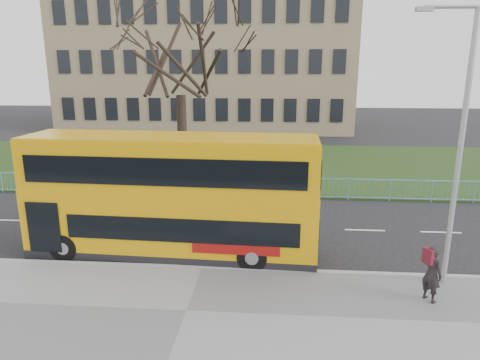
{
  "coord_description": "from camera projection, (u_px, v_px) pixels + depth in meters",
  "views": [
    {
      "loc": [
        2.21,
        -14.09,
        6.34
      ],
      "look_at": [
        1.03,
        1.0,
        2.39
      ],
      "focal_mm": 32.0,
      "sensor_mm": 36.0,
      "label": 1
    }
  ],
  "objects": [
    {
      "name": "pedestrian",
      "position": [
        432.0,
        274.0,
        11.66
      ],
      "size": [
        0.63,
        0.7,
        1.6
      ],
      "primitive_type": "imported",
      "rotation": [
        0.0,
        0.0,
        2.13
      ],
      "color": "black",
      "rests_on": "pavement"
    },
    {
      "name": "bare_tree",
      "position": [
        180.0,
        78.0,
        23.76
      ],
      "size": [
        8.06,
        8.06,
        11.52
      ],
      "primitive_type": null,
      "color": "black",
      "rests_on": "grass_verge"
    },
    {
      "name": "civic_building",
      "position": [
        210.0,
        63.0,
        47.74
      ],
      "size": [
        30.0,
        15.0,
        14.0
      ],
      "primitive_type": "cube",
      "color": "#8E765A",
      "rests_on": "ground"
    },
    {
      "name": "grass_verge",
      "position": [
        240.0,
        164.0,
        29.15
      ],
      "size": [
        80.0,
        15.4,
        0.08
      ],
      "primitive_type": "cube",
      "color": "#1A3613",
      "rests_on": "ground"
    },
    {
      "name": "street_lamp",
      "position": [
        457.0,
        141.0,
        11.77
      ],
      "size": [
        1.66,
        0.22,
        7.8
      ],
      "rotation": [
        0.0,
        0.0,
        0.03
      ],
      "color": "#979A9F",
      "rests_on": "pavement"
    },
    {
      "name": "yellow_bus",
      "position": [
        172.0,
        193.0,
        14.62
      ],
      "size": [
        9.96,
        2.77,
        4.13
      ],
      "rotation": [
        0.0,
        0.0,
        -0.04
      ],
      "color": "#D79809",
      "rests_on": "ground"
    },
    {
      "name": "guard_railing",
      "position": [
        228.0,
        187.0,
        21.59
      ],
      "size": [
        40.0,
        0.12,
        1.1
      ],
      "primitive_type": null,
      "color": "#72A8CA",
      "rests_on": "ground"
    },
    {
      "name": "ground",
      "position": [
        209.0,
        251.0,
        15.36
      ],
      "size": [
        120.0,
        120.0,
        0.0
      ],
      "primitive_type": "plane",
      "color": "black",
      "rests_on": "ground"
    },
    {
      "name": "kerb",
      "position": [
        202.0,
        268.0,
        13.85
      ],
      "size": [
        80.0,
        0.2,
        0.14
      ],
      "primitive_type": "cube",
      "color": "gray",
      "rests_on": "ground"
    }
  ]
}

